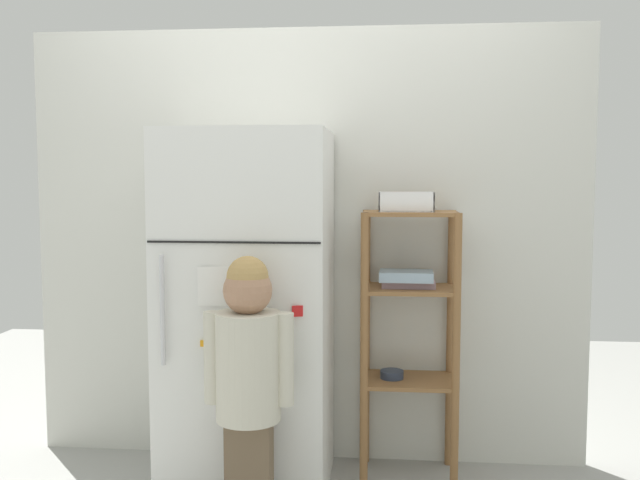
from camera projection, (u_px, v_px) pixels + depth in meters
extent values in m
cube|color=silver|center=(307.00, 247.00, 3.37)|extent=(2.66, 0.03, 2.07)
cube|color=white|center=(249.00, 310.00, 3.09)|extent=(0.71, 0.60, 1.57)
cube|color=black|center=(233.00, 242.00, 2.76)|extent=(0.70, 0.01, 0.01)
cylinder|color=silver|center=(162.00, 310.00, 2.79)|extent=(0.02, 0.02, 0.44)
cube|color=white|center=(217.00, 286.00, 2.78)|extent=(0.16, 0.01, 0.16)
cube|color=purple|center=(251.00, 359.00, 2.79)|extent=(0.03, 0.02, 0.03)
cube|color=red|center=(297.00, 311.00, 2.76)|extent=(0.04, 0.02, 0.04)
cube|color=orange|center=(203.00, 343.00, 2.81)|extent=(0.03, 0.01, 0.03)
cube|color=#2F9FCF|center=(237.00, 388.00, 2.81)|extent=(0.03, 0.01, 0.03)
cube|color=brown|center=(249.00, 474.00, 2.71)|extent=(0.18, 0.11, 0.44)
cylinder|color=beige|center=(248.00, 366.00, 2.68)|extent=(0.25, 0.25, 0.42)
sphere|color=beige|center=(252.00, 311.00, 2.73)|extent=(0.11, 0.11, 0.11)
sphere|color=#A87A5B|center=(248.00, 290.00, 2.65)|extent=(0.19, 0.19, 0.19)
sphere|color=tan|center=(248.00, 277.00, 2.65)|extent=(0.16, 0.16, 0.16)
cylinder|color=beige|center=(213.00, 357.00, 2.69)|extent=(0.07, 0.07, 0.35)
cylinder|color=beige|center=(284.00, 359.00, 2.66)|extent=(0.07, 0.07, 0.35)
cylinder|color=olive|center=(364.00, 352.00, 3.06)|extent=(0.04, 0.04, 1.22)
cylinder|color=olive|center=(456.00, 354.00, 3.02)|extent=(0.04, 0.04, 1.22)
cylinder|color=olive|center=(366.00, 337.00, 3.33)|extent=(0.04, 0.04, 1.22)
cylinder|color=olive|center=(450.00, 339.00, 3.30)|extent=(0.04, 0.04, 1.22)
cube|color=olive|center=(410.00, 213.00, 3.13)|extent=(0.41, 0.30, 0.02)
cube|color=olive|center=(409.00, 289.00, 3.16)|extent=(0.41, 0.30, 0.02)
cube|color=olive|center=(408.00, 381.00, 3.19)|extent=(0.41, 0.30, 0.02)
cube|color=#B293A3|center=(408.00, 283.00, 3.17)|extent=(0.24, 0.17, 0.03)
cube|color=#99B2C6|center=(406.00, 276.00, 3.14)|extent=(0.24, 0.18, 0.04)
cylinder|color=#2D384C|center=(392.00, 374.00, 3.20)|extent=(0.11, 0.11, 0.04)
cube|color=white|center=(406.00, 211.00, 3.11)|extent=(0.24, 0.18, 0.01)
cube|color=white|center=(407.00, 202.00, 3.03)|extent=(0.24, 0.01, 0.09)
cube|color=white|center=(405.00, 201.00, 3.20)|extent=(0.24, 0.01, 0.09)
cube|color=white|center=(379.00, 202.00, 3.12)|extent=(0.01, 0.18, 0.09)
cube|color=white|center=(433.00, 202.00, 3.10)|extent=(0.01, 0.18, 0.09)
sphere|color=#922E0B|center=(398.00, 202.00, 3.10)|extent=(0.07, 0.07, 0.07)
sphere|color=#A71C1C|center=(404.00, 202.00, 3.14)|extent=(0.07, 0.07, 0.07)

